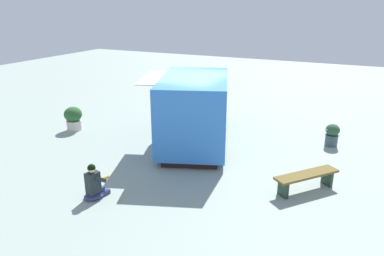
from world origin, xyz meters
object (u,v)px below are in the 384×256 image
(food_truck, at_px, (196,109))
(person_customer, at_px, (94,185))
(planter_flowering_near, at_px, (73,118))
(plaza_bench, at_px, (306,177))
(planter_flowering_far, at_px, (332,134))

(food_truck, xyz_separation_m, person_customer, (-0.57, -4.63, -0.78))
(food_truck, bearing_deg, planter_flowering_near, -167.40)
(planter_flowering_near, distance_m, plaza_bench, 8.65)
(planter_flowering_near, bearing_deg, food_truck, 12.60)
(plaza_bench, bearing_deg, food_truck, 152.85)
(person_customer, relative_size, plaza_bench, 0.55)
(person_customer, bearing_deg, plaza_bench, 29.08)
(food_truck, height_order, person_customer, food_truck)
(planter_flowering_near, xyz_separation_m, planter_flowering_far, (8.87, 2.47, -0.08))
(food_truck, distance_m, person_customer, 4.73)
(person_customer, height_order, planter_flowering_near, person_customer)
(person_customer, xyz_separation_m, planter_flowering_near, (-3.98, 3.61, 0.14))
(planter_flowering_far, relative_size, plaza_bench, 0.46)
(planter_flowering_far, bearing_deg, person_customer, -128.78)
(planter_flowering_near, bearing_deg, plaza_bench, -6.98)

